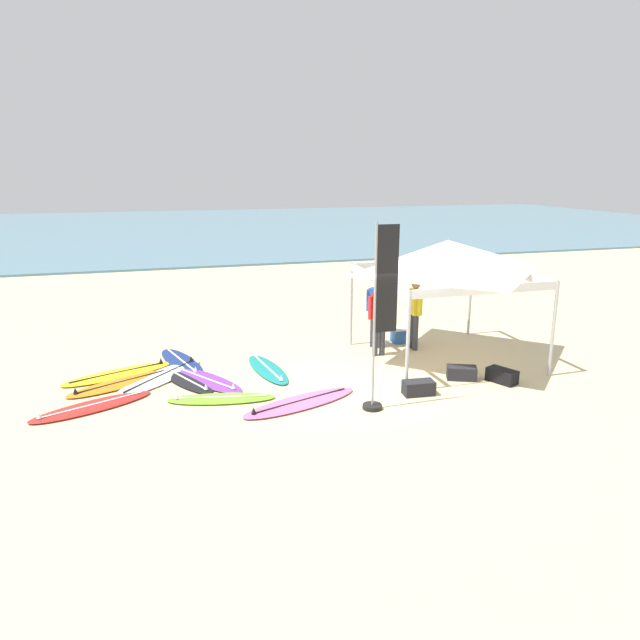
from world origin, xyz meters
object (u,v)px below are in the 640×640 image
object	(u,v)px
canopy_tent	(447,256)
surfboard_lime	(221,398)
gear_bag_near_tent	(462,373)
cooler_box	(402,335)
surfboard_orange	(121,383)
surfboard_red	(92,406)
person_red	(379,315)
person_yellow	(415,310)
gear_bag_by_pole	(419,388)
surfboard_black	(187,380)
surfboard_navy	(182,362)
surfboard_pink	(300,402)
surfboard_teal	(268,369)
surfboard_white	(161,377)
gear_bag_on_sand	(502,376)
surfboard_yellow	(118,374)
person_blue	(377,308)
surfboard_purple	(204,379)
banner_flag	(380,326)

from	to	relation	value
canopy_tent	surfboard_lime	distance (m)	5.81
gear_bag_near_tent	cooler_box	distance (m)	2.80
surfboard_orange	cooler_box	world-z (taller)	cooler_box
surfboard_red	person_red	distance (m)	6.45
person_yellow	gear_bag_by_pole	size ratio (longest dim) A/B	2.85
surfboard_black	surfboard_navy	xyz separation A→B (m)	(-0.03, 1.25, -0.00)
surfboard_pink	surfboard_teal	bearing A→B (deg)	96.33
surfboard_red	surfboard_white	distance (m)	1.77
surfboard_white	surfboard_orange	xyz separation A→B (m)	(-0.79, -0.16, 0.00)
gear_bag_by_pole	surfboard_pink	bearing A→B (deg)	175.41
gear_bag_on_sand	surfboard_lime	bearing A→B (deg)	173.42
surfboard_white	surfboard_orange	world-z (taller)	same
surfboard_black	canopy_tent	bearing A→B (deg)	-1.11
surfboard_yellow	surfboard_teal	bearing A→B (deg)	-11.17
person_blue	gear_bag_on_sand	bearing A→B (deg)	-61.87
surfboard_white	cooler_box	size ratio (longest dim) A/B	4.66
surfboard_teal	gear_bag_on_sand	bearing A→B (deg)	-24.33
cooler_box	surfboard_pink	bearing A→B (deg)	-137.77
surfboard_purple	person_blue	world-z (taller)	person_blue
gear_bag_near_tent	cooler_box	size ratio (longest dim) A/B	1.20
canopy_tent	surfboard_navy	distance (m)	6.41
banner_flag	cooler_box	size ratio (longest dim) A/B	6.80
canopy_tent	surfboard_purple	distance (m)	5.91
surfboard_teal	gear_bag_by_pole	xyz separation A→B (m)	(2.55, -2.17, 0.10)
surfboard_lime	surfboard_purple	bearing A→B (deg)	100.48
surfboard_orange	person_yellow	xyz separation A→B (m)	(6.76, 0.54, 0.95)
surfboard_orange	surfboard_teal	bearing A→B (deg)	-0.12
cooler_box	person_red	bearing A→B (deg)	-139.45
surfboard_yellow	person_blue	size ratio (longest dim) A/B	1.42
surfboard_purple	person_blue	bearing A→B (deg)	15.30
surfboard_black	surfboard_lime	distance (m)	1.30
person_blue	cooler_box	xyz separation A→B (m)	(0.78, 0.20, -0.79)
surfboard_yellow	person_red	bearing A→B (deg)	-2.72
surfboard_pink	canopy_tent	bearing A→B (deg)	23.58
surfboard_navy	banner_flag	world-z (taller)	banner_flag
person_blue	gear_bag_near_tent	world-z (taller)	person_blue
surfboard_yellow	banner_flag	bearing A→B (deg)	-34.18
surfboard_teal	person_blue	xyz separation A→B (m)	(2.90, 0.96, 0.95)
surfboard_black	surfboard_lime	world-z (taller)	same
surfboard_black	surfboard_white	xyz separation A→B (m)	(-0.51, 0.38, -0.00)
surfboard_teal	gear_bag_by_pole	bearing A→B (deg)	-40.36
surfboard_purple	surfboard_white	bearing A→B (deg)	155.56
surfboard_purple	cooler_box	xyz separation A→B (m)	(5.07, 1.38, 0.16)
surfboard_red	banner_flag	distance (m)	5.48
cooler_box	person_blue	bearing A→B (deg)	-165.52
surfboard_pink	person_yellow	xyz separation A→B (m)	(3.50, 2.53, 0.95)
surfboard_orange	surfboard_navy	bearing A→B (deg)	39.45
gear_bag_near_tent	gear_bag_by_pole	distance (m)	1.34
person_blue	gear_bag_by_pole	size ratio (longest dim) A/B	2.85
person_blue	gear_bag_by_pole	bearing A→B (deg)	-96.34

